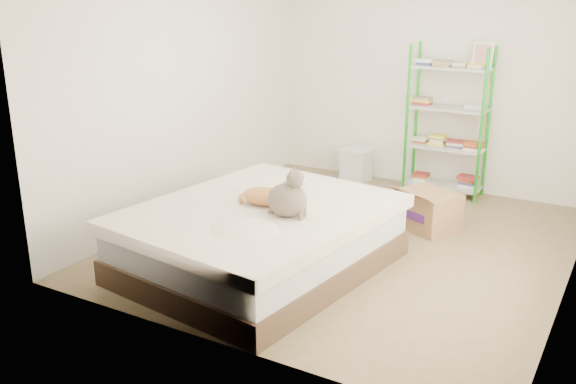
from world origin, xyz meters
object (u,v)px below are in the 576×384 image
Objects in this scene: grey_cat at (287,193)px; shelf_unit at (448,120)px; orange_cat at (265,194)px; white_bin at (356,164)px; bed at (260,238)px; cardboard_box at (428,210)px.

shelf_unit reaches higher than grey_cat.
white_bin is at bearing 88.33° from orange_cat.
bed is at bearing -104.73° from shelf_unit.
bed is 3.38× the size of cardboard_box.
shelf_unit reaches higher than bed.
orange_cat is 1.21× the size of grey_cat.
grey_cat reaches higher than orange_cat.
bed reaches higher than white_bin.
white_bin is (-1.30, 1.16, 0.01)m from cardboard_box.
shelf_unit reaches higher than white_bin.
cardboard_box is at bearing 49.73° from orange_cat.
cardboard_box is (0.20, -1.19, -0.67)m from shelf_unit.
orange_cat is at bearing -94.30° from cardboard_box.
bed is at bearing -93.47° from cardboard_box.
grey_cat is at bearing -76.97° from white_bin.
grey_cat reaches higher than white_bin.
bed is 5.00× the size of orange_cat.
shelf_unit reaches higher than orange_cat.
cardboard_box is 1.76× the size of white_bin.
grey_cat is at bearing -98.46° from shelf_unit.
shelf_unit is 1.27m from white_bin.
shelf_unit is at bearing -19.92° from grey_cat.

